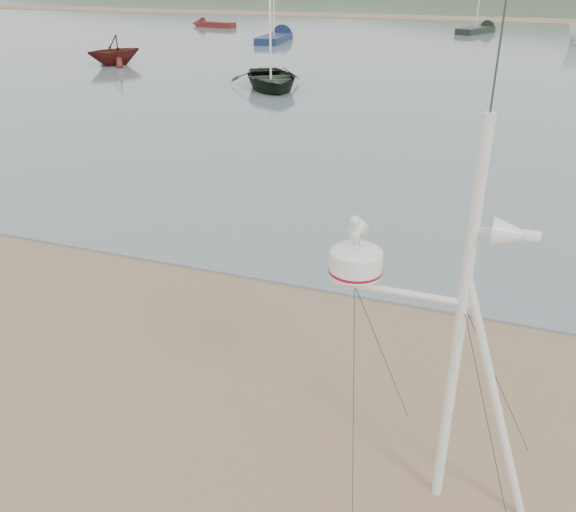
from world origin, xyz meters
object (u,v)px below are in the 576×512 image
(boat_dark, at_px, (270,35))
(sailboat_dark_mid, at_px, (484,29))
(boat_red, at_px, (112,36))
(dinghy_red_far, at_px, (208,24))
(sailboat_blue_near, at_px, (280,36))
(mast_rig, at_px, (442,405))

(boat_dark, bearing_deg, sailboat_dark_mid, 45.70)
(boat_red, relative_size, dinghy_red_far, 0.63)
(boat_red, bearing_deg, dinghy_red_far, 134.84)
(boat_red, bearing_deg, sailboat_blue_near, 106.03)
(mast_rig, xyz_separation_m, boat_red, (-22.40, 26.37, 0.41))
(boat_dark, height_order, sailboat_blue_near, sailboat_blue_near)
(boat_red, xyz_separation_m, dinghy_red_far, (-6.60, 24.88, -1.36))
(mast_rig, height_order, sailboat_blue_near, sailboat_blue_near)
(boat_dark, bearing_deg, sailboat_blue_near, 78.36)
(boat_red, bearing_deg, mast_rig, -19.68)
(mast_rig, height_order, sailboat_dark_mid, sailboat_dark_mid)
(mast_rig, xyz_separation_m, sailboat_blue_near, (-18.28, 42.95, -0.94))
(boat_red, relative_size, sailboat_dark_mid, 0.52)
(dinghy_red_far, xyz_separation_m, sailboat_dark_mid, (25.56, 3.72, 0.01))
(sailboat_dark_mid, height_order, sailboat_blue_near, sailboat_blue_near)
(mast_rig, relative_size, sailboat_blue_near, 0.72)
(mast_rig, bearing_deg, sailboat_dark_mid, 93.58)
(mast_rig, xyz_separation_m, sailboat_dark_mid, (-3.43, 54.97, -0.94))
(boat_dark, bearing_deg, mast_rig, -95.61)
(dinghy_red_far, bearing_deg, boat_red, -75.14)
(mast_rig, distance_m, boat_red, 34.60)
(boat_red, height_order, dinghy_red_far, boat_red)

